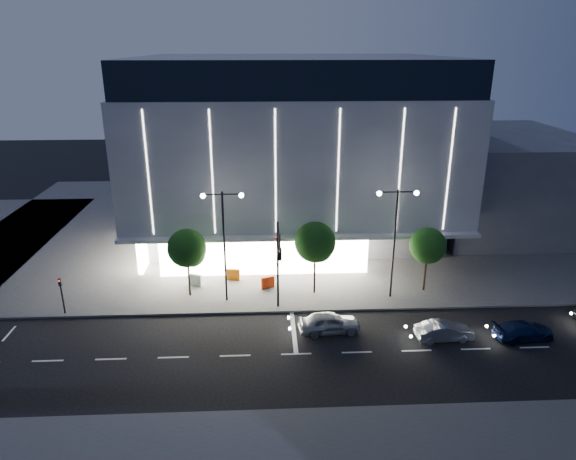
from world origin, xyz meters
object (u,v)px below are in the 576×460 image
at_px(barrier_a, 233,275).
at_px(car_third, 524,331).
at_px(barrier_c, 268,282).
at_px(tree_mid, 315,244).
at_px(car_second, 444,331).
at_px(tree_left, 187,250).
at_px(traffic_mast, 278,255).
at_px(tree_right, 428,247).
at_px(street_lamp_west, 224,231).
at_px(ped_signal_far, 62,292).
at_px(car_lead, 329,323).
at_px(barrier_b, 195,280).
at_px(street_lamp_east, 395,228).

bearing_deg(barrier_a, car_third, -17.93).
bearing_deg(barrier_c, barrier_a, 129.80).
bearing_deg(tree_mid, car_second, -41.48).
relative_size(tree_left, car_second, 1.46).
bearing_deg(traffic_mast, barrier_a, 120.18).
height_order(tree_left, tree_right, tree_left).
bearing_deg(barrier_a, traffic_mast, -51.64).
xyz_separation_m(street_lamp_west, tree_right, (16.03, 1.02, -2.07)).
bearing_deg(tree_right, tree_left, 180.00).
height_order(ped_signal_far, tree_right, tree_right).
relative_size(car_lead, car_second, 1.10).
bearing_deg(car_third, barrier_a, 56.98).
xyz_separation_m(tree_mid, car_third, (13.72, -7.39, -3.72)).
relative_size(car_third, barrier_b, 3.85).
height_order(ped_signal_far, barrier_c, ped_signal_far).
distance_m(barrier_b, barrier_c, 6.07).
height_order(barrier_b, barrier_c, same).
bearing_deg(car_third, ped_signal_far, 74.64).
distance_m(traffic_mast, tree_mid, 4.82).
bearing_deg(traffic_mast, car_third, -12.47).
bearing_deg(car_lead, tree_left, 55.42).
bearing_deg(traffic_mast, barrier_b, 141.36).
relative_size(ped_signal_far, barrier_a, 2.73).
xyz_separation_m(ped_signal_far, tree_mid, (19.03, 2.52, 2.45)).
xyz_separation_m(car_lead, barrier_b, (-10.26, 7.62, -0.09)).
xyz_separation_m(traffic_mast, tree_left, (-6.97, 3.68, -0.99)).
xyz_separation_m(tree_mid, barrier_c, (-3.78, 0.96, -3.68)).
height_order(ped_signal_far, car_second, ped_signal_far).
height_order(ped_signal_far, tree_mid, tree_mid).
height_order(tree_right, barrier_c, tree_right).
bearing_deg(car_third, street_lamp_east, 43.67).
relative_size(tree_mid, car_lead, 1.42).
bearing_deg(traffic_mast, car_second, -17.59).
relative_size(street_lamp_west, barrier_b, 8.18).
bearing_deg(tree_mid, barrier_b, 169.99).
relative_size(tree_right, car_third, 1.30).
distance_m(tree_mid, barrier_c, 5.36).
relative_size(tree_mid, barrier_a, 5.59).
xyz_separation_m(street_lamp_west, barrier_c, (3.25, 1.98, -5.31)).
distance_m(tree_right, barrier_b, 19.15).
height_order(street_lamp_west, tree_left, street_lamp_west).
distance_m(ped_signal_far, car_second, 27.65).
bearing_deg(car_third, car_lead, 76.66).
relative_size(street_lamp_west, street_lamp_east, 1.00).
bearing_deg(traffic_mast, tree_mid, 50.58).
xyz_separation_m(traffic_mast, barrier_a, (-3.66, 6.30, -4.38)).
xyz_separation_m(tree_left, barrier_a, (3.31, 2.62, -3.38)).
relative_size(ped_signal_far, tree_mid, 0.49).
distance_m(car_lead, car_third, 13.34).
bearing_deg(barrier_c, traffic_mast, -101.45).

